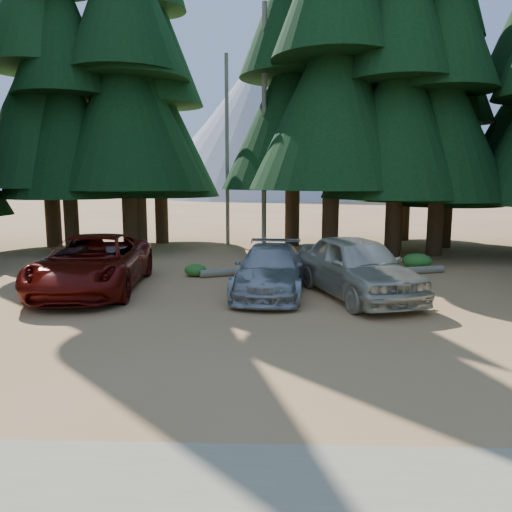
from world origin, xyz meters
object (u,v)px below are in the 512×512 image
at_px(red_pickup, 93,263).
at_px(log_left, 252,270).
at_px(silver_minivan_center, 270,270).
at_px(log_right, 391,272).
at_px(log_mid, 342,258).
at_px(silver_minivan_right, 357,266).

xyz_separation_m(red_pickup, log_left, (5.01, 2.89, -0.75)).
relative_size(silver_minivan_center, log_right, 1.16).
distance_m(log_mid, log_right, 3.42).
bearing_deg(silver_minivan_center, red_pickup, -177.19).
height_order(silver_minivan_right, log_mid, silver_minivan_right).
height_order(silver_minivan_right, log_right, silver_minivan_right).
distance_m(silver_minivan_right, log_left, 4.88).
relative_size(silver_minivan_center, log_mid, 1.58).
bearing_deg(red_pickup, log_right, 10.65).
bearing_deg(silver_minivan_center, log_left, 107.26).
distance_m(red_pickup, log_mid, 10.68).
height_order(silver_minivan_center, silver_minivan_right, silver_minivan_right).
bearing_deg(silver_minivan_center, silver_minivan_right, -3.74).
height_order(silver_minivan_center, log_left, silver_minivan_center).
xyz_separation_m(silver_minivan_right, log_mid, (0.48, 6.54, -0.80)).
relative_size(silver_minivan_right, log_left, 1.36).
bearing_deg(log_mid, red_pickup, -113.44).
height_order(red_pickup, log_mid, red_pickup).
relative_size(log_mid, log_right, 0.73).
xyz_separation_m(red_pickup, silver_minivan_center, (5.70, -0.19, -0.15)).
bearing_deg(log_right, silver_minivan_center, -163.43).
xyz_separation_m(silver_minivan_center, silver_minivan_right, (2.65, -0.39, 0.19)).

